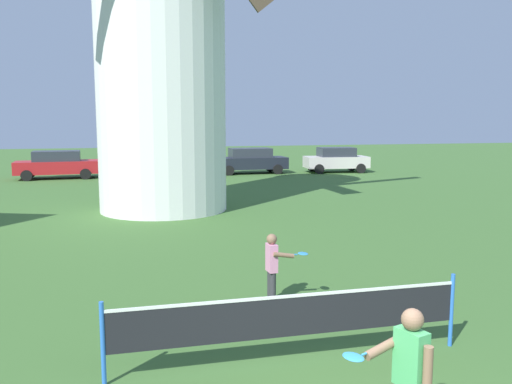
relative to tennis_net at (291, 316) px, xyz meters
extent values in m
cylinder|color=white|center=(-0.74, 13.18, 5.37)|extent=(4.61, 4.61, 12.10)
cylinder|color=blue|center=(-2.48, 0.00, -0.13)|extent=(0.06, 0.06, 1.10)
cylinder|color=blue|center=(2.48, 0.00, -0.13)|extent=(0.06, 0.06, 1.10)
cube|color=black|center=(0.00, 0.00, -0.01)|extent=(4.91, 0.01, 0.55)
cube|color=white|center=(0.00, 0.00, 0.29)|extent=(4.91, 0.02, 0.04)
cube|color=#4CB266|center=(0.58, -2.10, 0.29)|extent=(0.27, 0.37, 0.60)
sphere|color=#89664C|center=(0.58, -2.10, 0.69)|extent=(0.22, 0.22, 0.22)
cylinder|color=#89664C|center=(0.65, -2.30, 0.27)|extent=(0.10, 0.10, 0.45)
cylinder|color=#89664C|center=(0.33, -1.98, 0.38)|extent=(0.46, 0.23, 0.17)
cylinder|color=#338CCC|center=(0.16, -2.04, 0.38)|extent=(0.22, 0.09, 0.04)
ellipsoid|color=#338CCC|center=(-0.05, -2.11, 0.38)|extent=(0.25, 0.28, 0.03)
cylinder|color=#333338|center=(0.41, 2.56, -0.40)|extent=(0.12, 0.12, 0.58)
cylinder|color=#333338|center=(0.42, 2.42, -0.40)|extent=(0.12, 0.12, 0.58)
cube|color=pink|center=(0.42, 2.49, 0.15)|extent=(0.17, 0.29, 0.51)
sphere|color=#89664C|center=(0.42, 2.49, 0.50)|extent=(0.19, 0.19, 0.19)
cylinder|color=#89664C|center=(0.41, 2.67, 0.13)|extent=(0.08, 0.08, 0.39)
cylinder|color=#89664C|center=(0.60, 2.34, 0.23)|extent=(0.40, 0.10, 0.15)
cylinder|color=#338CCC|center=(0.75, 2.35, 0.23)|extent=(0.22, 0.04, 0.04)
ellipsoid|color=#338CCC|center=(0.97, 2.36, 0.23)|extent=(0.19, 0.25, 0.03)
cube|color=red|center=(-5.80, 25.09, -0.03)|extent=(4.54, 1.91, 0.70)
cube|color=#2D333D|center=(-5.80, 25.09, 0.60)|extent=(2.57, 1.61, 0.56)
cylinder|color=black|center=(-4.32, 26.01, -0.38)|extent=(0.61, 0.21, 0.60)
cylinder|color=black|center=(-4.24, 24.31, -0.38)|extent=(0.61, 0.21, 0.60)
cylinder|color=black|center=(-7.36, 25.87, -0.38)|extent=(0.61, 0.21, 0.60)
cylinder|color=black|center=(-7.28, 24.17, -0.38)|extent=(0.61, 0.21, 0.60)
cube|color=#1E6638|center=(-0.54, 25.00, -0.03)|extent=(4.23, 1.93, 0.70)
cube|color=#2D333D|center=(-0.54, 25.00, 0.60)|extent=(2.40, 1.62, 0.56)
cylinder|color=black|center=(0.91, 25.77, -0.38)|extent=(0.61, 0.21, 0.60)
cylinder|color=black|center=(0.82, 24.07, -0.38)|extent=(0.61, 0.21, 0.60)
cylinder|color=black|center=(-1.90, 25.93, -0.38)|extent=(0.61, 0.21, 0.60)
cylinder|color=black|center=(-2.00, 24.23, -0.38)|extent=(0.61, 0.21, 0.60)
cube|color=#1E232D|center=(5.40, 25.23, -0.03)|extent=(4.45, 1.74, 0.70)
cube|color=#2D333D|center=(5.40, 25.23, 0.60)|extent=(2.50, 1.52, 0.56)
cylinder|color=black|center=(6.90, 26.10, -0.38)|extent=(0.60, 0.19, 0.60)
cylinder|color=black|center=(6.92, 24.40, -0.38)|extent=(0.60, 0.19, 0.60)
cylinder|color=black|center=(3.88, 26.07, -0.38)|extent=(0.60, 0.19, 0.60)
cylinder|color=black|center=(3.90, 24.37, -0.38)|extent=(0.60, 0.19, 0.60)
cube|color=silver|center=(10.81, 24.67, -0.03)|extent=(4.04, 2.03, 0.70)
cube|color=#2D333D|center=(10.81, 24.67, 0.60)|extent=(2.31, 1.68, 0.56)
cylinder|color=black|center=(12.21, 25.40, -0.38)|extent=(0.61, 0.23, 0.60)
cylinder|color=black|center=(12.06, 23.71, -0.38)|extent=(0.61, 0.23, 0.60)
cylinder|color=black|center=(9.56, 25.63, -0.38)|extent=(0.61, 0.23, 0.60)
cylinder|color=black|center=(9.42, 23.94, -0.38)|extent=(0.61, 0.23, 0.60)
camera|label=1|loc=(-2.14, -6.65, 2.67)|focal=37.50mm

